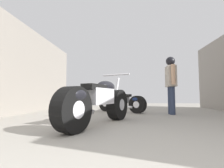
% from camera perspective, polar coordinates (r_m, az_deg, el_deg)
% --- Properties ---
extents(ground_plane, '(16.53, 16.53, 0.00)m').
position_cam_1_polar(ground_plane, '(4.18, 7.84, -11.38)').
color(ground_plane, '#9E998E').
extents(garage_partition_left, '(0.08, 7.58, 2.67)m').
position_cam_1_polar(garage_partition_left, '(5.20, -31.07, 5.36)').
color(garage_partition_left, gray).
rests_on(garage_partition_left, ground_plane).
extents(motorcycle_maroon_cruiser, '(1.06, 2.09, 1.01)m').
position_cam_1_polar(motorcycle_maroon_cruiser, '(2.98, -4.67, -6.14)').
color(motorcycle_maroon_cruiser, black).
rests_on(motorcycle_maroon_cruiser, ground_plane).
extents(motorcycle_black_naked, '(1.58, 1.06, 0.81)m').
position_cam_1_polar(motorcycle_black_naked, '(5.34, 3.45, -6.22)').
color(motorcycle_black_naked, black).
rests_on(motorcycle_black_naked, ground_plane).
extents(mechanic_in_blue, '(0.26, 0.65, 1.67)m').
position_cam_1_polar(mechanic_in_blue, '(5.05, 19.88, 1.48)').
color(mechanic_in_blue, '#2D3851').
rests_on(mechanic_in_blue, ground_plane).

